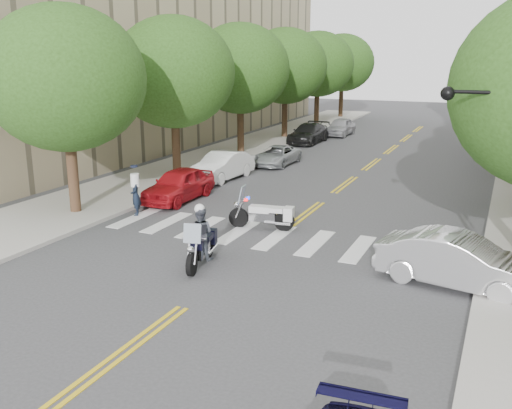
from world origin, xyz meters
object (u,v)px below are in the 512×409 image
Objects in this scene: motorcycle_police at (201,238)px; motorcycle_parked at (267,215)px; officer_standing at (136,195)px; convertible at (459,261)px.

motorcycle_parked is (0.46, 4.29, -0.32)m from motorcycle_police.
officer_standing is at bearing -48.72° from motorcycle_police.
motorcycle_police is at bearing 164.88° from motorcycle_parked.
officer_standing is 0.36× the size of convertible.
convertible is (7.63, 1.47, -0.13)m from motorcycle_police.
motorcycle_police is 0.96× the size of motorcycle_parked.
motorcycle_parked is at bearing 79.09° from convertible.
motorcycle_police is at bearing 18.42° from officer_standing.
officer_standing is (-5.28, 3.89, -0.05)m from motorcycle_police.
motorcycle_parked reaches higher than convertible.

